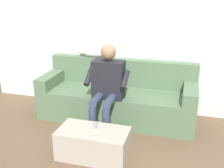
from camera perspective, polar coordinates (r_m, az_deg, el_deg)
name	(u,v)px	position (r m, az deg, el deg)	size (l,w,h in m)	color
ground_plane	(103,140)	(3.60, -1.91, -11.76)	(8.00, 8.00, 0.00)	brown
back_wall	(125,23)	(4.20, 2.72, 12.74)	(4.74, 0.06, 2.75)	silver
couch	(117,99)	(4.08, 1.11, -3.17)	(2.28, 0.76, 0.85)	#516B4C
coffee_table	(93,143)	(3.22, -3.95, -12.36)	(0.81, 0.43, 0.34)	#A89E8E
person_solo_seated	(107,84)	(3.62, -1.07, 0.08)	(0.57, 0.58, 1.18)	black
cat_on_backrest	(92,53)	(4.27, -4.25, 6.61)	(0.59, 0.14, 0.14)	silver
remote_gray	(95,125)	(3.21, -3.51, -8.62)	(0.14, 0.03, 0.03)	gray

